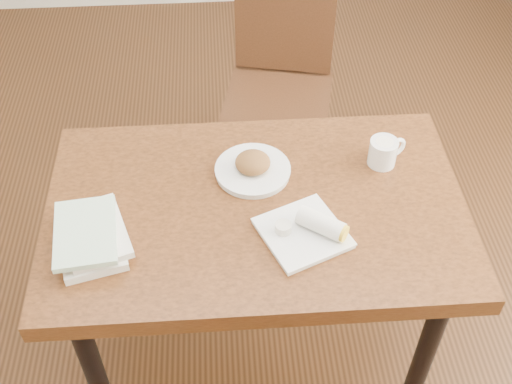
{
  "coord_description": "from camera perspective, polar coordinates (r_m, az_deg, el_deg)",
  "views": [
    {
      "loc": [
        -0.08,
        -1.25,
        2.08
      ],
      "look_at": [
        0.0,
        0.0,
        0.8
      ],
      "focal_mm": 45.0,
      "sensor_mm": 36.0,
      "label": 1
    }
  ],
  "objects": [
    {
      "name": "table",
      "position": [
        1.89,
        0.0,
        -2.95
      ],
      "size": [
        1.19,
        0.75,
        0.75
      ],
      "color": "brown",
      "rests_on": "ground"
    },
    {
      "name": "coffee_mug",
      "position": [
        1.95,
        11.31,
        3.56
      ],
      "size": [
        0.12,
        0.08,
        0.08
      ],
      "color": "white",
      "rests_on": "table"
    },
    {
      "name": "plate_scone",
      "position": [
        1.9,
        -0.29,
        2.19
      ],
      "size": [
        0.23,
        0.23,
        0.07
      ],
      "color": "white",
      "rests_on": "table"
    },
    {
      "name": "ground",
      "position": [
        2.43,
        0.0,
        -13.41
      ],
      "size": [
        4.0,
        5.0,
        0.01
      ],
      "primitive_type": "cube",
      "color": "#472814",
      "rests_on": "ground"
    },
    {
      "name": "book_stack",
      "position": [
        1.76,
        -14.49,
        -3.82
      ],
      "size": [
        0.23,
        0.28,
        0.06
      ],
      "color": "white",
      "rests_on": "table"
    },
    {
      "name": "chair_far",
      "position": [
        2.66,
        2.2,
        10.49
      ],
      "size": [
        0.5,
        0.5,
        0.95
      ],
      "color": "#462514",
      "rests_on": "ground"
    },
    {
      "name": "plate_burrito",
      "position": [
        1.73,
        4.7,
        -3.38
      ],
      "size": [
        0.28,
        0.28,
        0.07
      ],
      "color": "white",
      "rests_on": "table"
    }
  ]
}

